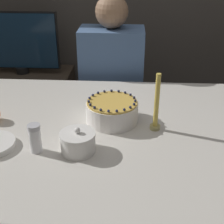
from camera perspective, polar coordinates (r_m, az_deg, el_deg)
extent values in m
cube|color=beige|center=(1.37, -2.63, -3.59)|extent=(1.62, 1.08, 0.03)
cylinder|color=white|center=(1.40, 0.00, 0.00)|extent=(0.23, 0.23, 0.09)
cylinder|color=gold|center=(1.38, 0.00, 1.79)|extent=(0.22, 0.22, 0.01)
sphere|color=#23284C|center=(1.37, 4.28, 2.05)|extent=(0.01, 0.01, 0.01)
sphere|color=#23284C|center=(1.40, 4.05, 2.65)|extent=(0.01, 0.01, 0.01)
sphere|color=#23284C|center=(1.43, 3.40, 3.18)|extent=(0.01, 0.01, 0.01)
sphere|color=#23284C|center=(1.45, 2.42, 3.59)|extent=(0.01, 0.01, 0.01)
sphere|color=#23284C|center=(1.46, 1.22, 3.84)|extent=(0.01, 0.01, 0.01)
sphere|color=#23284C|center=(1.47, -0.10, 3.91)|extent=(0.01, 0.01, 0.01)
sphere|color=#23284C|center=(1.46, -1.40, 3.81)|extent=(0.01, 0.01, 0.01)
sphere|color=#23284C|center=(1.45, -2.58, 3.54)|extent=(0.01, 0.01, 0.01)
sphere|color=#23284C|center=(1.42, -3.51, 3.11)|extent=(0.01, 0.01, 0.01)
sphere|color=#23284C|center=(1.40, -4.11, 2.57)|extent=(0.01, 0.01, 0.01)
sphere|color=#23284C|center=(1.37, -4.28, 1.96)|extent=(0.01, 0.01, 0.01)
sphere|color=#23284C|center=(1.34, -3.98, 1.35)|extent=(0.01, 0.01, 0.01)
sphere|color=#23284C|center=(1.31, -3.22, 0.81)|extent=(0.01, 0.01, 0.01)
sphere|color=#23284C|center=(1.29, -2.07, 0.40)|extent=(0.01, 0.01, 0.01)
sphere|color=#23284C|center=(1.28, -0.64, 0.19)|extent=(0.01, 0.01, 0.01)
sphere|color=#23284C|center=(1.28, 0.86, 0.21)|extent=(0.01, 0.01, 0.01)
sphere|color=#23284C|center=(1.29, 2.26, 0.45)|extent=(0.01, 0.01, 0.01)
sphere|color=#23284C|center=(1.31, 3.36, 0.88)|extent=(0.01, 0.01, 0.01)
sphere|color=#23284C|center=(1.34, 4.06, 1.44)|extent=(0.01, 0.01, 0.01)
cylinder|color=white|center=(1.21, -6.25, -5.72)|extent=(0.13, 0.13, 0.07)
cylinder|color=white|center=(1.19, -6.35, -4.09)|extent=(0.14, 0.14, 0.01)
sphere|color=white|center=(1.18, -6.39, -3.35)|extent=(0.02, 0.02, 0.02)
cylinder|color=white|center=(1.23, -13.82, -5.05)|extent=(0.05, 0.05, 0.10)
cylinder|color=silver|center=(1.20, -14.13, -2.69)|extent=(0.05, 0.05, 0.02)
cylinder|color=tan|center=(1.37, 7.84, -2.74)|extent=(0.04, 0.04, 0.02)
cylinder|color=gold|center=(1.31, 8.20, 2.08)|extent=(0.02, 0.02, 0.24)
cube|color=#473D33|center=(2.28, -0.04, -5.32)|extent=(0.34, 0.34, 0.45)
cube|color=#4C6B99|center=(2.04, -0.04, 6.96)|extent=(0.40, 0.24, 0.59)
sphere|color=#9E7556|center=(1.94, -0.05, 17.90)|extent=(0.20, 0.20, 0.20)
cube|color=#382D23|center=(2.72, -15.18, 1.15)|extent=(0.76, 0.43, 0.59)
cylinder|color=black|center=(2.60, -16.05, 7.42)|extent=(0.10, 0.10, 0.05)
cube|color=black|center=(2.54, -16.69, 12.37)|extent=(0.61, 0.02, 0.44)
cube|color=#142D47|center=(2.53, -16.74, 12.32)|extent=(0.59, 0.03, 0.41)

